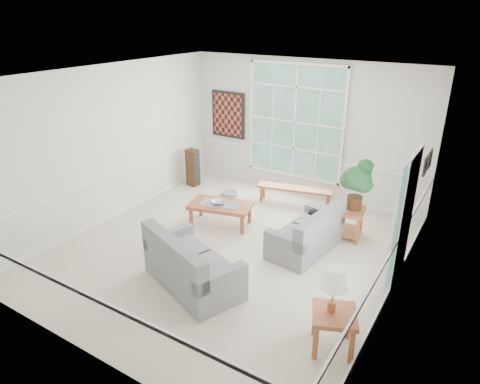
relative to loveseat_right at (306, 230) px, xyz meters
The scene contains 24 objects.
floor 1.39m from the loveseat_right, 148.61° to the right, with size 5.50×6.00×0.01m, color beige.
ceiling 2.92m from the loveseat_right, 148.61° to the right, with size 5.50×6.00×0.02m, color white.
wall_back 2.80m from the loveseat_right, 116.22° to the left, with size 5.50×0.02×3.00m, color silver.
wall_front 4.02m from the loveseat_right, 107.10° to the right, with size 5.50×0.02×3.00m, color silver.
wall_left 4.10m from the loveseat_right, 169.88° to the right, with size 0.02×6.00×3.00m, color silver.
wall_right 2.07m from the loveseat_right, 23.25° to the right, with size 0.02×6.00×3.00m, color silver.
window_back 2.91m from the loveseat_right, 120.52° to the left, with size 2.30×0.08×2.40m, color white.
entry_door 1.71m from the loveseat_right, ahead, with size 0.08×0.90×2.10m, color white.
door_sidelight 1.89m from the loveseat_right, 24.68° to the right, with size 0.08×0.26×1.90m, color white.
wall_art 4.01m from the loveseat_right, 143.82° to the left, with size 0.90×0.06×1.10m, color maroon.
wall_frame_near 2.22m from the loveseat_right, 33.88° to the left, with size 0.04×0.26×0.32m, color black.
wall_frame_far 2.44m from the loveseat_right, 42.79° to the left, with size 0.04×0.26×0.32m, color black.
loveseat_right is the anchor object (origin of this frame).
loveseat_front 2.12m from the loveseat_right, 118.75° to the right, with size 1.64×0.85×0.89m, color slate.
coffee_table 1.81m from the loveseat_right, behind, with size 1.19×0.65×0.44m, color brown.
pewter_bowl 1.83m from the loveseat_right, behind, with size 0.34×0.34×0.08m, color gray.
window_bench 1.95m from the loveseat_right, 120.63° to the left, with size 1.62×0.32×0.38m, color brown.
end_table 0.96m from the loveseat_right, 61.44° to the left, with size 0.58×0.58×0.58m, color brown.
houseplant 1.24m from the loveseat_right, 59.61° to the left, with size 0.55×0.55×0.95m, color #1D4D27, non-canonical shape.
side_table 2.39m from the loveseat_right, 58.04° to the right, with size 0.53×0.53×0.54m, color brown.
table_lamp 2.40m from the loveseat_right, 58.98° to the right, with size 0.36×0.36×0.62m, color white, non-canonical shape.
pet_bed 2.75m from the loveseat_right, 152.27° to the left, with size 0.38×0.38×0.11m, color slate.
floor_speaker 3.80m from the loveseat_right, 158.61° to the left, with size 0.28×0.22×0.89m, color #381F10.
cat 0.53m from the loveseat_right, 92.28° to the left, with size 0.34×0.24×0.16m, color black.
Camera 1 is at (3.63, -5.47, 3.89)m, focal length 32.00 mm.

